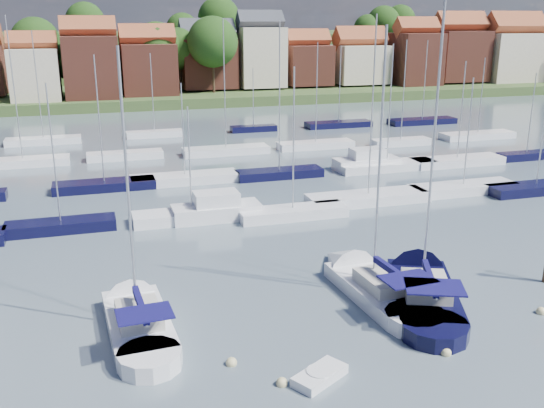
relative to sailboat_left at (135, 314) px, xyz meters
name	(u,v)px	position (x,y,z in m)	size (l,w,h in m)	color
ground	(227,161)	(12.93, 35.40, -0.35)	(260.00, 260.00, 0.00)	#4F616C
sailboat_left	(135,314)	(0.00, 0.00, 0.00)	(3.60, 11.46, 15.39)	white
sailboat_centre	(365,281)	(13.45, 0.30, 0.00)	(3.92, 12.24, 16.37)	white
sailboat_navy	(419,283)	(16.46, -0.85, -0.01)	(8.25, 13.33, 17.96)	black
tender	(320,376)	(7.33, -8.11, -0.14)	(2.88, 2.38, 0.57)	white
buoy_b	(282,385)	(5.62, -7.99, -0.35)	(0.51, 0.51, 0.51)	beige
buoy_c	(231,365)	(3.89, -5.76, -0.35)	(0.52, 0.52, 0.52)	beige
buoy_d	(446,355)	(13.85, -7.86, -0.35)	(0.51, 0.51, 0.51)	beige
buoy_e	(413,263)	(18.01, 2.65, -0.35)	(0.41, 0.41, 0.41)	#D85914
buoy_f	(541,313)	(21.13, -5.65, -0.35)	(0.53, 0.53, 0.53)	beige
buoy_g	(384,275)	(15.34, 1.43, -0.35)	(0.44, 0.44, 0.44)	beige
marina_field	(254,166)	(14.84, 30.55, 0.08)	(79.62, 41.41, 15.93)	white
far_shore_town	(154,64)	(15.16, 128.07, 4.25)	(212.46, 90.00, 22.27)	#3D5128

